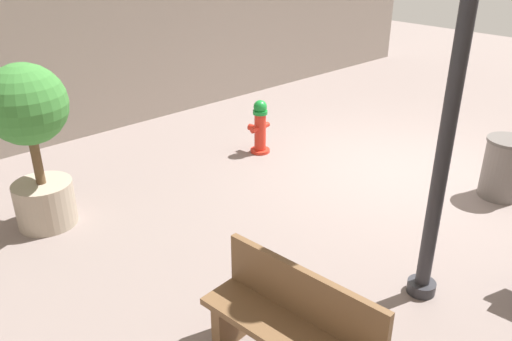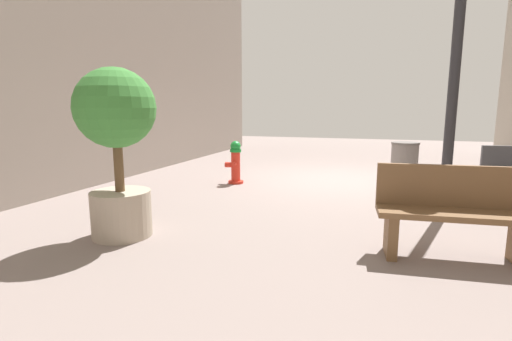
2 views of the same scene
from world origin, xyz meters
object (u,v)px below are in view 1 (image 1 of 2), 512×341
fire_hydrant (260,127)px  trash_bin (504,168)px  planter_tree (31,132)px  street_lamp (461,47)px  bench_far (292,325)px

fire_hydrant → trash_bin: 3.58m
planter_tree → street_lamp: street_lamp is taller
fire_hydrant → bench_far: bearing=140.1°
fire_hydrant → planter_tree: planter_tree is taller
planter_tree → trash_bin: (-3.44, -4.81, -0.79)m
trash_bin → bench_far: bearing=93.0°
street_lamp → planter_tree: bearing=29.8°
fire_hydrant → planter_tree: bearing=87.8°
planter_tree → bench_far: bearing=-172.3°
planter_tree → street_lamp: bearing=-150.2°
planter_tree → trash_bin: planter_tree is taller
planter_tree → trash_bin: bearing=-125.6°
street_lamp → trash_bin: 3.33m
bench_far → street_lamp: (-0.17, -1.71, 1.96)m
bench_far → planter_tree: 3.77m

